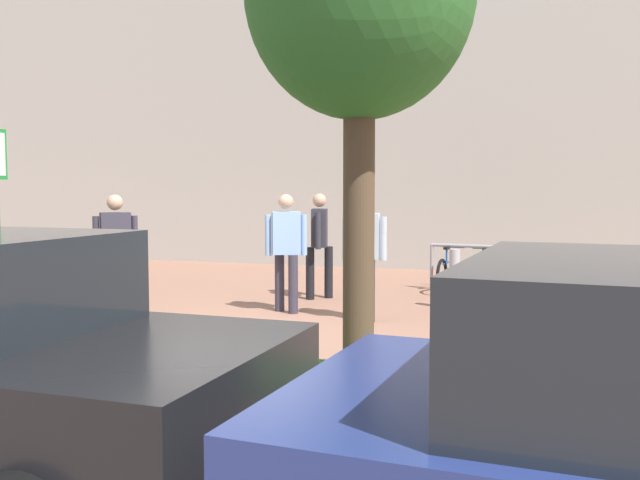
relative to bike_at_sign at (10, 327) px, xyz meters
The scene contains 10 objects.
ground_plane 2.48m from the bike_at_sign, 48.77° to the left, with size 60.00×60.00×0.00m, color #936651.
building_facade 11.29m from the bike_at_sign, 80.95° to the left, with size 28.00×1.20×10.00m, color #B2ADA3.
planter_strip 2.37m from the bike_at_sign, ahead, with size 7.00×1.10×0.16m, color #336028.
bike_at_sign is the anchor object (origin of this frame).
bike_rack_cluster 8.25m from the bike_at_sign, 50.55° to the left, with size 3.74×1.85×0.83m.
bollard_steel 6.14m from the bike_at_sign, 48.58° to the left, with size 0.16×0.16×0.90m, color #ADADB2.
person_shirt_white 4.50m from the bike_at_sign, 47.45° to the left, with size 0.61×0.29×1.72m.
person_suited_navy 2.56m from the bike_at_sign, 97.98° to the left, with size 0.48×0.44×1.72m.
person_suited_dark 5.30m from the bike_at_sign, 69.66° to the left, with size 0.38×0.60×1.72m.
person_casual_tan 4.03m from the bike_at_sign, 63.65° to the left, with size 0.56×0.39×1.72m.
Camera 1 is at (3.80, -7.89, 1.81)m, focal length 39.95 mm.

